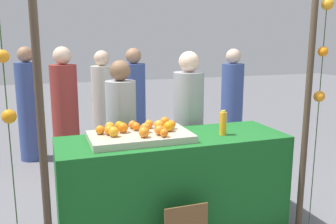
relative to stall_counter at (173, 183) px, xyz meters
name	(u,v)px	position (x,y,z in m)	size (l,w,h in m)	color
stall_counter	(173,183)	(0.00, 0.00, 0.00)	(2.06, 0.70, 0.88)	#196023
orange_tray	(140,137)	(-0.31, 0.00, 0.47)	(0.88, 0.51, 0.06)	#B2AD99
orange_0	(159,130)	(-0.17, -0.10, 0.54)	(0.08, 0.08, 0.08)	orange
orange_1	(164,133)	(-0.15, -0.18, 0.54)	(0.07, 0.07, 0.07)	orange
orange_2	(169,126)	(-0.05, -0.01, 0.55)	(0.09, 0.09, 0.09)	orange
orange_3	(144,132)	(-0.31, -0.14, 0.54)	(0.09, 0.09, 0.09)	orange
orange_4	(145,128)	(-0.26, 0.01, 0.54)	(0.09, 0.09, 0.09)	orange
orange_5	(165,121)	(-0.01, 0.20, 0.54)	(0.08, 0.08, 0.08)	orange
orange_6	(110,127)	(-0.55, 0.13, 0.55)	(0.09, 0.09, 0.09)	orange
orange_7	(136,126)	(-0.31, 0.11, 0.54)	(0.07, 0.07, 0.07)	orange
orange_8	(149,124)	(-0.18, 0.15, 0.54)	(0.08, 0.08, 0.08)	orange
orange_9	(159,125)	(-0.11, 0.07, 0.54)	(0.09, 0.09, 0.09)	orange
orange_10	(100,130)	(-0.64, 0.08, 0.54)	(0.08, 0.08, 0.08)	orange
orange_11	(171,125)	(0.00, 0.06, 0.54)	(0.08, 0.08, 0.08)	orange
orange_12	(123,128)	(-0.44, 0.07, 0.55)	(0.09, 0.09, 0.09)	orange
orange_13	(133,125)	(-0.33, 0.18, 0.54)	(0.08, 0.08, 0.08)	orange
orange_14	(109,130)	(-0.57, 0.03, 0.54)	(0.08, 0.08, 0.08)	orange
orange_15	(119,125)	(-0.45, 0.19, 0.54)	(0.08, 0.08, 0.08)	orange
orange_16	(114,132)	(-0.54, -0.04, 0.54)	(0.09, 0.09, 0.09)	orange
juice_bottle	(223,123)	(0.45, -0.08, 0.55)	(0.07, 0.07, 0.23)	#FC9F20
vendor_left	(122,140)	(-0.34, 0.64, 0.27)	(0.31, 0.31, 1.54)	#99999E
vendor_right	(188,132)	(0.38, 0.59, 0.31)	(0.32, 0.32, 1.62)	#99999E
crowd_person_0	(29,108)	(-1.28, 2.56, 0.32)	(0.33, 0.33, 1.63)	#384C8C
crowd_person_1	(134,109)	(0.14, 2.05, 0.31)	(0.32, 0.32, 1.62)	#384C8C
crowd_person_2	(104,111)	(-0.28, 2.14, 0.30)	(0.32, 0.32, 1.58)	beige
crowd_person_3	(66,117)	(-0.83, 1.72, 0.33)	(0.33, 0.33, 1.65)	maroon
crowd_person_4	(232,107)	(1.54, 1.75, 0.30)	(0.32, 0.32, 1.60)	#384C8C
canopy_post_left	(42,135)	(-1.11, -0.39, 0.66)	(0.06, 0.06, 2.20)	#473828
canopy_post_right	(307,114)	(1.11, -0.39, 0.66)	(0.06, 0.06, 2.20)	#473828
garland_strand_left	(5,71)	(-1.31, -0.42, 1.10)	(0.10, 0.10, 2.13)	#2D4C23
garland_strand_right	(323,53)	(1.21, -0.42, 1.18)	(0.10, 0.11, 2.13)	#2D4C23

